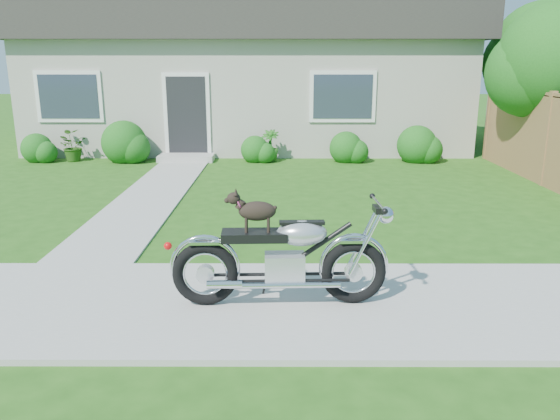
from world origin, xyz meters
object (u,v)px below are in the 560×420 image
object	(u,v)px
house	(251,72)
potted_plant_left	(71,146)
tree_far	(546,56)
motorcycle_with_dog	(284,256)
fence	(548,140)
potted_plant_right	(270,146)

from	to	relation	value
house	potted_plant_left	size ratio (longest dim) A/B	16.28
potted_plant_left	tree_far	bearing A→B (deg)	8.01
potted_plant_left	house	bearing A→B (deg)	38.00
house	tree_far	xyz separation A→B (m)	(8.18, -1.67, 0.46)
house	motorcycle_with_dog	bearing A→B (deg)	-85.42
fence	potted_plant_right	distance (m)	6.33
fence	potted_plant_right	world-z (taller)	fence
house	tree_far	size ratio (longest dim) A/B	3.09
house	potted_plant_left	xyz separation A→B (m)	(-4.41, -3.44, -1.77)
potted_plant_left	potted_plant_right	xyz separation A→B (m)	(5.06, 0.00, 0.01)
fence	potted_plant_left	world-z (taller)	fence
fence	potted_plant_left	xyz separation A→B (m)	(-10.71, 2.80, -0.55)
house	motorcycle_with_dog	world-z (taller)	house
potted_plant_left	potted_plant_right	size ratio (longest dim) A/B	0.97
tree_far	potted_plant_left	bearing A→B (deg)	-171.99
house	potted_plant_right	distance (m)	3.92
potted_plant_left	motorcycle_with_dog	xyz separation A→B (m)	(5.37, -8.61, 0.17)
tree_far	potted_plant_right	distance (m)	8.05
tree_far	motorcycle_with_dog	size ratio (longest dim) A/B	1.83
house	tree_far	distance (m)	8.36
potted_plant_right	motorcycle_with_dog	world-z (taller)	motorcycle_with_dog
potted_plant_right	fence	bearing A→B (deg)	-26.34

